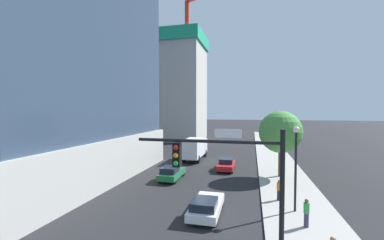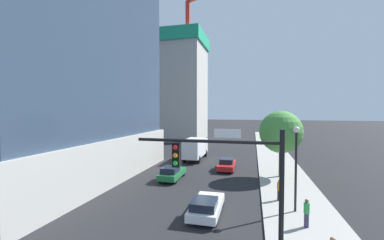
% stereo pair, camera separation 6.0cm
% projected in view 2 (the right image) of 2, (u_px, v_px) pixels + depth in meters
% --- Properties ---
extents(sidewalk, '(5.12, 120.00, 0.15)m').
position_uv_depth(sidewalk, '(287.00, 184.00, 24.24)').
color(sidewalk, '#9E9B93').
rests_on(sidewalk, ground).
extents(construction_building, '(23.90, 17.16, 33.10)m').
position_uv_depth(construction_building, '(176.00, 82.00, 62.50)').
color(construction_building, '#B2AFA8').
rests_on(construction_building, ground).
extents(traffic_light_pole, '(6.22, 0.48, 6.36)m').
position_uv_depth(traffic_light_pole, '(232.00, 176.00, 10.13)').
color(traffic_light_pole, black).
rests_on(traffic_light_pole, sidewalk).
extents(street_lamp, '(0.44, 0.44, 6.00)m').
position_uv_depth(street_lamp, '(296.00, 156.00, 17.22)').
color(street_lamp, black).
rests_on(street_lamp, sidewalk).
extents(street_tree, '(4.55, 4.55, 7.11)m').
position_uv_depth(street_tree, '(281.00, 132.00, 26.49)').
color(street_tree, brown).
rests_on(street_tree, sidewalk).
extents(car_green, '(1.85, 4.41, 1.45)m').
position_uv_depth(car_green, '(172.00, 173.00, 25.89)').
color(car_green, '#1E6638').
rests_on(car_green, ground).
extents(car_white, '(1.95, 4.62, 1.35)m').
position_uv_depth(car_white, '(206.00, 206.00, 16.99)').
color(car_white, silver).
rests_on(car_white, ground).
extents(car_red, '(1.89, 4.60, 1.41)m').
position_uv_depth(car_red, '(227.00, 164.00, 30.20)').
color(car_red, red).
rests_on(car_red, ground).
extents(box_truck, '(2.34, 7.59, 3.18)m').
position_uv_depth(box_truck, '(195.00, 147.00, 36.41)').
color(box_truck, silver).
rests_on(box_truck, ground).
extents(pedestrian_orange_shirt, '(0.34, 0.34, 1.63)m').
position_uv_depth(pedestrian_orange_shirt, '(279.00, 190.00, 19.46)').
color(pedestrian_orange_shirt, black).
rests_on(pedestrian_orange_shirt, sidewalk).
extents(pedestrian_green_shirt, '(0.34, 0.34, 1.73)m').
position_uv_depth(pedestrian_green_shirt, '(307.00, 213.00, 14.96)').
color(pedestrian_green_shirt, '#38334C').
rests_on(pedestrian_green_shirt, sidewalk).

